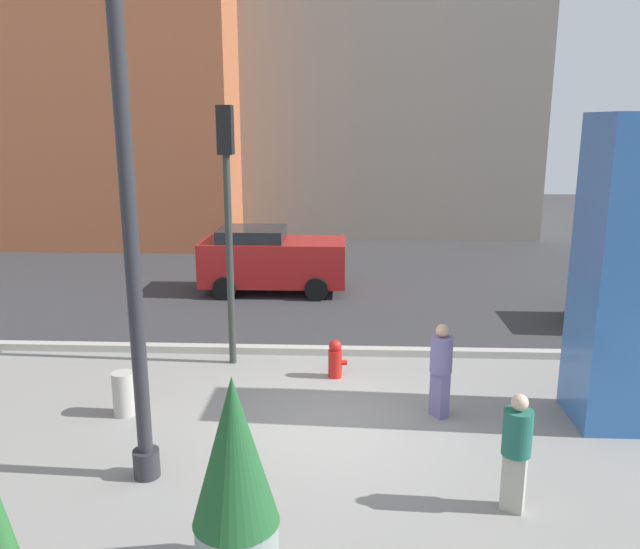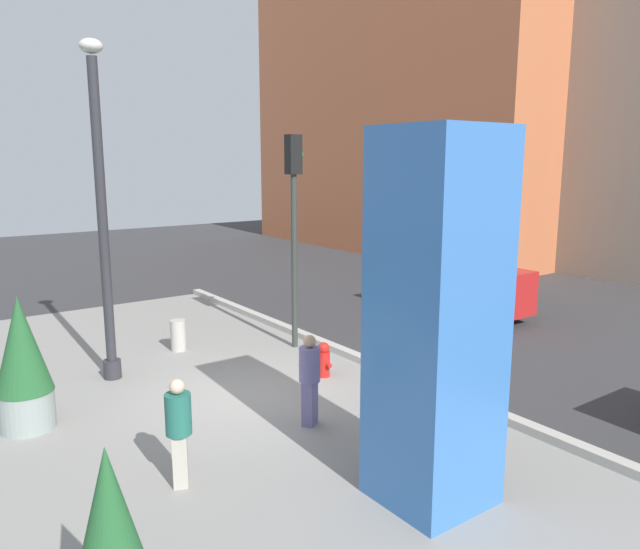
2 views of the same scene
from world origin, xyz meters
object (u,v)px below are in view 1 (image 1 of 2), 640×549
concrete_bollard (124,394)px  car_intersection (272,259)px  potted_plant_by_pillar (235,479)px  fire_hydrant (335,359)px  art_pillar_blue (628,275)px  traffic_light_far_side (228,196)px  pedestrian_by_curb (441,366)px  lamp_post (131,242)px  pedestrian_on_sidewalk (516,447)px

concrete_bollard → car_intersection: size_ratio=0.18×
potted_plant_by_pillar → fire_hydrant: size_ratio=3.08×
art_pillar_blue → potted_plant_by_pillar: 6.89m
potted_plant_by_pillar → car_intersection: 11.85m
concrete_bollard → fire_hydrant: bearing=26.9°
car_intersection → potted_plant_by_pillar: bearing=-85.0°
potted_plant_by_pillar → car_intersection: potted_plant_by_pillar is taller
concrete_bollard → traffic_light_far_side: 4.10m
pedestrian_by_curb → art_pillar_blue: bearing=0.2°
art_pillar_blue → potted_plant_by_pillar: art_pillar_blue is taller
car_intersection → traffic_light_far_side: bearing=-91.3°
lamp_post → art_pillar_blue: bearing=16.2°
car_intersection → art_pillar_blue: bearing=-50.2°
traffic_light_far_side → pedestrian_on_sidewalk: traffic_light_far_side is taller
potted_plant_by_pillar → fire_hydrant: (0.92, 5.54, -0.80)m
art_pillar_blue → pedestrian_on_sidewalk: size_ratio=3.13×
concrete_bollard → pedestrian_on_sidewalk: size_ratio=0.48×
fire_hydrant → concrete_bollard: bearing=-153.1°
fire_hydrant → art_pillar_blue: bearing=-19.0°
art_pillar_blue → concrete_bollard: size_ratio=6.54×
potted_plant_by_pillar → pedestrian_by_curb: 4.78m
lamp_post → concrete_bollard: bearing=117.3°
fire_hydrant → concrete_bollard: same height
traffic_light_far_side → concrete_bollard: bearing=-119.7°
lamp_post → traffic_light_far_side: size_ratio=1.33×
lamp_post → car_intersection: size_ratio=1.66×
art_pillar_blue → concrete_bollard: art_pillar_blue is taller
art_pillar_blue → car_intersection: (-6.53, 7.83, -1.51)m
traffic_light_far_side → pedestrian_on_sidewalk: (4.41, -4.83, -2.52)m
traffic_light_far_side → car_intersection: size_ratio=1.24×
fire_hydrant → pedestrian_on_sidewalk: bearing=-60.9°
art_pillar_blue → traffic_light_far_side: bearing=161.5°
concrete_bollard → traffic_light_far_side: bearing=60.3°
art_pillar_blue → fire_hydrant: bearing=161.0°
art_pillar_blue → traffic_light_far_side: (-6.66, 2.23, 0.93)m
potted_plant_by_pillar → fire_hydrant: potted_plant_by_pillar is taller
art_pillar_blue → pedestrian_on_sidewalk: (-2.25, -2.60, -1.59)m
lamp_post → car_intersection: (0.55, 9.89, -2.35)m
lamp_post → potted_plant_by_pillar: bearing=-50.3°
fire_hydrant → lamp_post: bearing=-124.7°
potted_plant_by_pillar → traffic_light_far_side: bearing=100.7°
lamp_post → pedestrian_by_curb: bearing=25.6°
car_intersection → pedestrian_on_sidewalk: (4.28, -10.43, -0.08)m
lamp_post → car_intersection: lamp_post is taller
potted_plant_by_pillar → traffic_light_far_side: 6.68m
concrete_bollard → potted_plant_by_pillar: bearing=-56.0°
potted_plant_by_pillar → car_intersection: (-1.04, 11.80, -0.23)m
pedestrian_on_sidewalk → fire_hydrant: bearing=119.1°
traffic_light_far_side → pedestrian_on_sidewalk: 7.01m
car_intersection → pedestrian_by_curb: size_ratio=2.54×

